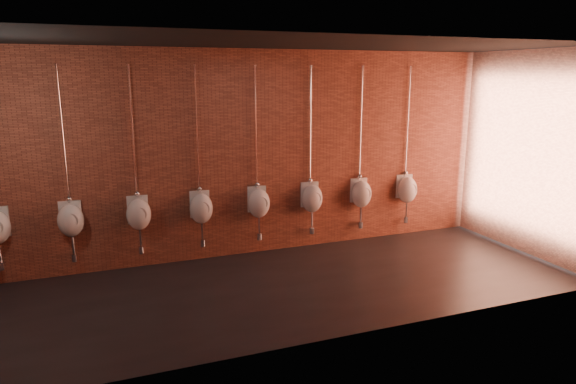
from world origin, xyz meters
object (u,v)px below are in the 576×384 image
object	(u,v)px
urinal_5	(312,197)
urinal_6	(361,193)
urinal_7	(407,189)
urinal_1	(71,219)
urinal_4	(259,202)
urinal_3	(201,207)
urinal_2	(139,213)

from	to	relation	value
urinal_5	urinal_6	distance (m)	0.91
urinal_7	urinal_1	bearing A→B (deg)	180.00
urinal_7	urinal_4	bearing A→B (deg)	180.00
urinal_3	urinal_7	xyz separation A→B (m)	(3.65, 0.00, 0.00)
urinal_3	urinal_1	bearing A→B (deg)	180.00
urinal_6	urinal_7	size ratio (longest dim) A/B	1.00
urinal_2	urinal_7	distance (m)	4.56
urinal_4	urinal_7	size ratio (longest dim) A/B	1.00
urinal_1	urinal_4	size ratio (longest dim) A/B	1.00
urinal_3	urinal_6	bearing A→B (deg)	0.00
urinal_5	urinal_7	bearing A→B (deg)	0.00
urinal_7	urinal_3	bearing A→B (deg)	180.00
urinal_3	urinal_7	bearing A→B (deg)	0.00
urinal_1	urinal_5	xyz separation A→B (m)	(3.65, 0.00, 0.00)
urinal_2	urinal_7	xyz separation A→B (m)	(4.56, 0.00, 0.00)
urinal_3	urinal_2	bearing A→B (deg)	180.00
urinal_2	urinal_7	bearing A→B (deg)	0.00
urinal_6	urinal_5	bearing A→B (deg)	180.00
urinal_1	urinal_4	xyz separation A→B (m)	(2.74, 0.00, 0.00)
urinal_3	urinal_5	bearing A→B (deg)	0.00
urinal_7	urinal_2	bearing A→B (deg)	180.00
urinal_2	urinal_5	bearing A→B (deg)	0.00
urinal_1	urinal_7	xyz separation A→B (m)	(5.47, 0.00, 0.00)
urinal_4	urinal_5	xyz separation A→B (m)	(0.91, 0.00, 0.00)
urinal_5	urinal_4	bearing A→B (deg)	180.00
urinal_3	urinal_5	size ratio (longest dim) A/B	1.00
urinal_4	urinal_6	size ratio (longest dim) A/B	1.00
urinal_2	urinal_4	size ratio (longest dim) A/B	1.00
urinal_2	urinal_3	world-z (taller)	same
urinal_6	urinal_3	bearing A→B (deg)	180.00
urinal_6	urinal_7	distance (m)	0.91
urinal_1	urinal_7	size ratio (longest dim) A/B	1.00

